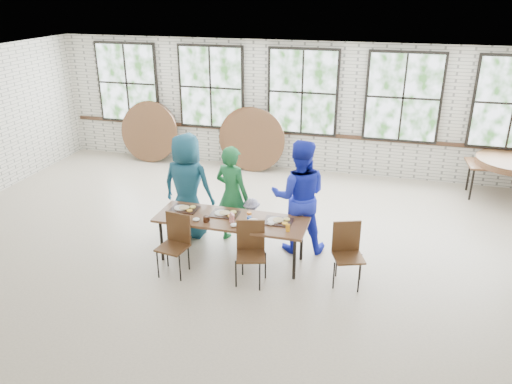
{
  "coord_description": "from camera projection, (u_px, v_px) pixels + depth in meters",
  "views": [
    {
      "loc": [
        1.94,
        -6.74,
        4.14
      ],
      "look_at": [
        0.0,
        0.4,
        1.05
      ],
      "focal_mm": 35.0,
      "sensor_mm": 36.0,
      "label": 1
    }
  ],
  "objects": [
    {
      "name": "dining_table",
      "position": [
        231.0,
        221.0,
        7.84
      ],
      "size": [
        2.41,
        0.83,
        0.74
      ],
      "rotation": [
        0.0,
        0.0,
        -0.01
      ],
      "color": "brown",
      "rests_on": "ground"
    },
    {
      "name": "chair_spare",
      "position": [
        347.0,
        248.0,
        7.32
      ],
      "size": [
        0.53,
        0.53,
        0.95
      ],
      "rotation": [
        0.0,
        0.0,
        0.36
      ],
      "color": "#4A2E18",
      "rests_on": "ground"
    },
    {
      "name": "round_tops_leaning",
      "position": [
        199.0,
        136.0,
        12.12
      ],
      "size": [
        4.24,
        0.45,
        1.49
      ],
      "color": "brown",
      "rests_on": "ground"
    },
    {
      "name": "toddler",
      "position": [
        251.0,
        221.0,
        8.5
      ],
      "size": [
        0.6,
        0.47,
        0.82
      ],
      "primitive_type": "imported",
      "rotation": [
        0.0,
        0.0,
        2.79
      ],
      "color": "#1B1441",
      "rests_on": "ground"
    },
    {
      "name": "chair_near_left",
      "position": [
        176.0,
        239.0,
        7.59
      ],
      "size": [
        0.48,
        0.47,
        0.95
      ],
      "rotation": [
        0.0,
        0.0,
        -0.17
      ],
      "color": "#4A2E18",
      "rests_on": "ground"
    },
    {
      "name": "adult_blue",
      "position": [
        299.0,
        196.0,
        8.09
      ],
      "size": [
        1.05,
        0.88,
        1.91
      ],
      "primitive_type": "imported",
      "rotation": [
        0.0,
        0.0,
        3.33
      ],
      "color": "#1C2BC9",
      "rests_on": "ground"
    },
    {
      "name": "chair_near_right",
      "position": [
        251.0,
        247.0,
        7.36
      ],
      "size": [
        0.52,
        0.51,
        0.95
      ],
      "rotation": [
        0.0,
        0.0,
        0.29
      ],
      "color": "#4A2E18",
      "rests_on": "ground"
    },
    {
      "name": "room",
      "position": [
        302.0,
        94.0,
        11.31
      ],
      "size": [
        12.0,
        12.0,
        12.0
      ],
      "color": "beige",
      "rests_on": "ground"
    },
    {
      "name": "adult_teal",
      "position": [
        187.0,
        186.0,
        8.57
      ],
      "size": [
        0.95,
        0.65,
        1.86
      ],
      "primitive_type": "imported",
      "rotation": [
        0.0,
        0.0,
        3.08
      ],
      "color": "#1C526B",
      "rests_on": "ground"
    },
    {
      "name": "adult_green",
      "position": [
        232.0,
        195.0,
        8.4
      ],
      "size": [
        0.72,
        0.58,
        1.72
      ],
      "primitive_type": "imported",
      "rotation": [
        0.0,
        0.0,
        2.83
      ],
      "color": "#1C6A36",
      "rests_on": "ground"
    },
    {
      "name": "tabletop_clutter",
      "position": [
        235.0,
        218.0,
        7.78
      ],
      "size": [
        2.04,
        0.6,
        0.11
      ],
      "color": "black",
      "rests_on": "dining_table"
    }
  ]
}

